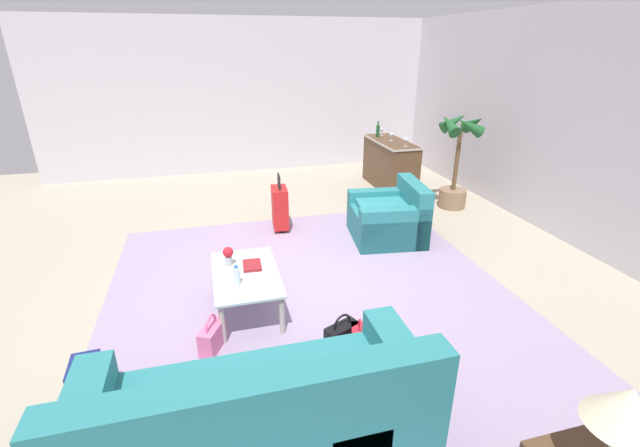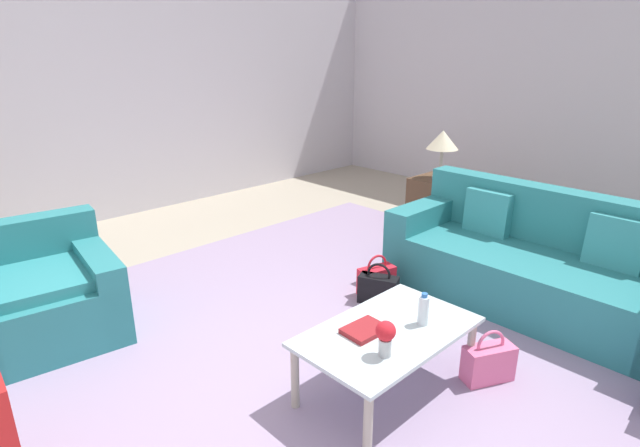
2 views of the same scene
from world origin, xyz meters
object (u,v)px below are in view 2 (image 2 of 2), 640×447
object	(u,v)px
handbag_black	(378,289)
flower_vase	(386,335)
couch	(535,267)
armchair	(40,298)
coffee_table_book	(365,330)
handbag_red	(376,280)
side_table	(438,203)
table_lamp	(443,141)
coffee_table	(388,338)
handbag_pink	(488,362)
water_bottle	(423,310)

from	to	relation	value
handbag_black	flower_vase	bearing A→B (deg)	-139.34
couch	armchair	distance (m)	3.83
coffee_table_book	handbag_red	world-z (taller)	coffee_table_book
flower_vase	side_table	distance (m)	3.45
table_lamp	couch	bearing A→B (deg)	-122.05
table_lamp	handbag_red	xyz separation A→B (m)	(-1.83, -0.61, -0.89)
coffee_table	handbag_pink	distance (m)	0.71
water_bottle	side_table	xyz separation A→B (m)	(2.60, 1.60, -0.23)
armchair	coffee_table_book	world-z (taller)	armchair
flower_vase	side_table	size ratio (longest dim) A/B	0.34
flower_vase	side_table	bearing A→B (deg)	28.65
coffee_table	coffee_table_book	size ratio (longest dim) A/B	4.38
coffee_table	coffee_table_book	bearing A→B (deg)	146.31
coffee_table_book	flower_vase	world-z (taller)	flower_vase
armchair	coffee_table	size ratio (longest dim) A/B	1.02
coffee_table	water_bottle	bearing A→B (deg)	-26.57
couch	handbag_pink	size ratio (longest dim) A/B	6.39
couch	armchair	bearing A→B (deg)	143.71
flower_vase	armchair	bearing A→B (deg)	114.79
side_table	handbag_red	bearing A→B (deg)	-161.51
couch	handbag_red	world-z (taller)	couch
handbag_red	armchair	bearing A→B (deg)	150.46
coffee_table	side_table	xyz separation A→B (m)	(2.80, 1.50, -0.08)
water_bottle	coffee_table_book	world-z (taller)	water_bottle
side_table	handbag_black	world-z (taller)	side_table
coffee_table_book	flower_vase	bearing A→B (deg)	-110.68
coffee_table_book	side_table	xyz separation A→B (m)	(2.92, 1.42, -0.15)
coffee_table	flower_vase	distance (m)	0.32
armchair	couch	bearing A→B (deg)	-36.29
couch	water_bottle	world-z (taller)	couch
coffee_table	flower_vase	xyz separation A→B (m)	(-0.22, -0.15, 0.18)
water_bottle	table_lamp	world-z (taller)	table_lamp
armchair	handbag_red	size ratio (longest dim) A/B	3.10
side_table	handbag_black	distance (m)	2.10
flower_vase	handbag_black	size ratio (longest dim) A/B	0.57
armchair	water_bottle	bearing A→B (deg)	-56.69
couch	armchair	world-z (taller)	couch
couch	flower_vase	bearing A→B (deg)	-178.58
coffee_table	handbag_black	world-z (taller)	coffee_table
water_bottle	handbag_red	size ratio (longest dim) A/B	0.57
handbag_black	handbag_red	xyz separation A→B (m)	(0.13, 0.12, 0.00)
handbag_pink	handbag_red	bearing A→B (deg)	71.75
flower_vase	couch	bearing A→B (deg)	1.42
coffee_table	water_bottle	distance (m)	0.27
flower_vase	handbag_red	bearing A→B (deg)	41.10
armchair	water_bottle	world-z (taller)	armchair
handbag_pink	handbag_red	xyz separation A→B (m)	(0.42, 1.26, 0.00)
armchair	handbag_black	size ratio (longest dim) A/B	3.10
coffee_table_book	armchair	bearing A→B (deg)	122.10
couch	table_lamp	world-z (taller)	table_lamp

